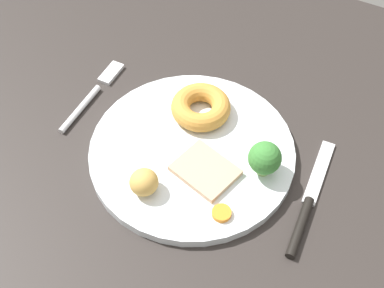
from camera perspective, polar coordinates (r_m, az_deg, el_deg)
The scene contains 9 objects.
dining_table at distance 73.67cm, azimuth -2.32°, elevation -0.34°, with size 120.00×84.00×3.60cm, color #2B2623.
dinner_plate at distance 70.00cm, azimuth 0.00°, elevation -0.85°, with size 27.41×27.41×1.40cm, color white.
meat_slice_main at distance 66.92cm, azimuth 1.45°, elevation -2.88°, with size 7.54×6.08×0.80cm, color tan.
yorkshire_pudding at distance 72.36cm, azimuth 0.97°, elevation 4.04°, with size 8.28×8.28×2.63cm, color #C68938.
roast_potato_left at distance 64.62cm, azimuth -5.26°, elevation -4.15°, with size 3.63×3.60×3.38cm, color tan.
carrot_coin_front at distance 63.73cm, azimuth 3.23°, elevation -7.51°, with size 2.39×2.39×0.65cm, color orange.
broccoli_floret at distance 65.58cm, azimuth 7.84°, elevation -1.72°, with size 4.24×4.24×4.98cm.
fork at distance 78.61cm, azimuth -10.68°, elevation 5.43°, with size 2.06×15.27×0.90cm.
knife at distance 67.19cm, azimuth 12.44°, elevation -6.58°, with size 2.78×18.56×1.20cm.
Camera 1 is at (23.25, -38.10, 60.40)cm, focal length 49.02 mm.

